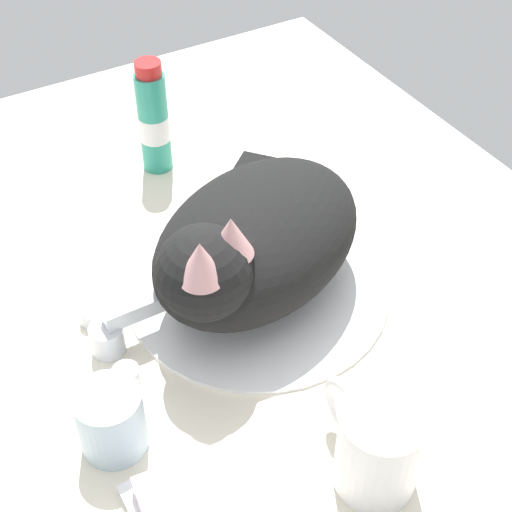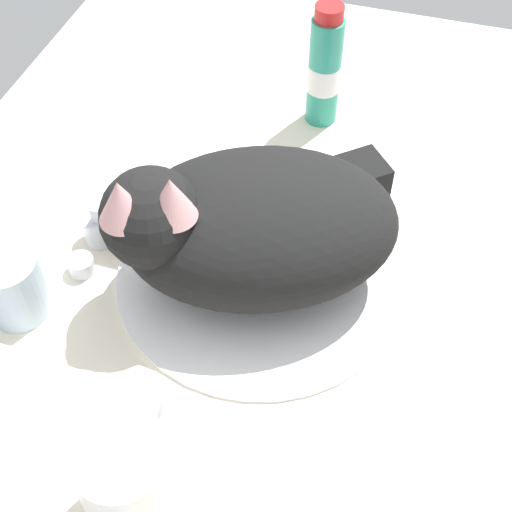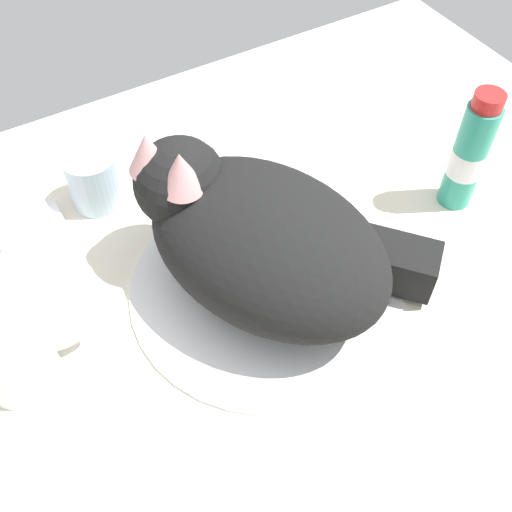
# 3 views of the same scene
# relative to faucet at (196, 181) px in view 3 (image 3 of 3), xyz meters

# --- Properties ---
(ground_plane) EXTENTS (1.10, 0.83, 0.03)m
(ground_plane) POSITION_rel_faucet_xyz_m (0.00, -0.17, -0.04)
(ground_plane) COLOR silver
(sink_basin) EXTENTS (0.30, 0.30, 0.01)m
(sink_basin) POSITION_rel_faucet_xyz_m (0.00, -0.17, -0.02)
(sink_basin) COLOR white
(sink_basin) RESTS_ON ground_plane
(faucet) EXTENTS (0.12, 0.11, 0.06)m
(faucet) POSITION_rel_faucet_xyz_m (0.00, 0.00, 0.00)
(faucet) COLOR silver
(faucet) RESTS_ON ground_plane
(cat) EXTENTS (0.31, 0.32, 0.17)m
(cat) POSITION_rel_faucet_xyz_m (-0.00, -0.16, 0.05)
(cat) COLOR black
(cat) RESTS_ON sink_basin
(coffee_mug) EXTENTS (0.12, 0.08, 0.09)m
(coffee_mug) POSITION_rel_faucet_xyz_m (-0.26, -0.14, 0.02)
(coffee_mug) COLOR white
(coffee_mug) RESTS_ON ground_plane
(rinse_cup) EXTENTS (0.06, 0.06, 0.07)m
(rinse_cup) POSITION_rel_faucet_xyz_m (-0.11, 0.05, 0.01)
(rinse_cup) COLOR silver
(rinse_cup) RESTS_ON ground_plane
(soap_dish) EXTENTS (0.09, 0.06, 0.01)m
(soap_dish) POSITION_rel_faucet_xyz_m (-0.21, 0.04, -0.02)
(soap_dish) COLOR white
(soap_dish) RESTS_ON ground_plane
(soap_bar) EXTENTS (0.07, 0.05, 0.02)m
(soap_bar) POSITION_rel_faucet_xyz_m (-0.21, 0.04, -0.00)
(soap_bar) COLOR silver
(soap_bar) RESTS_ON soap_dish
(toothpaste_bottle) EXTENTS (0.04, 0.04, 0.16)m
(toothpaste_bottle) POSITION_rel_faucet_xyz_m (0.27, -0.17, 0.05)
(toothpaste_bottle) COLOR teal
(toothpaste_bottle) RESTS_ON ground_plane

